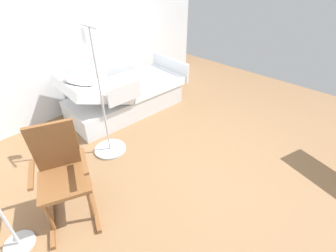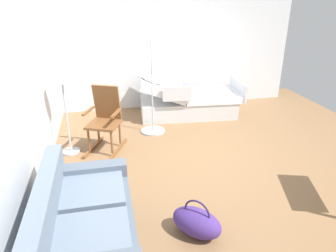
% 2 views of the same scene
% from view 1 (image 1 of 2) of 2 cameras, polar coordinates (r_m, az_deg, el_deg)
% --- Properties ---
extents(ground_plane, '(6.47, 6.47, 0.00)m').
position_cam_1_polar(ground_plane, '(3.41, 10.05, -8.01)').
color(ground_plane, olive).
extents(side_wall, '(0.10, 5.21, 2.70)m').
position_cam_1_polar(side_wall, '(4.56, -18.51, 21.28)').
color(side_wall, silver).
rests_on(side_wall, ground).
extents(hospital_bed, '(1.14, 2.18, 0.95)m').
position_cam_1_polar(hospital_bed, '(4.36, -9.98, 7.04)').
color(hospital_bed, silver).
rests_on(hospital_bed, ground).
extents(rocking_chair, '(0.89, 0.74, 1.05)m').
position_cam_1_polar(rocking_chair, '(2.70, -23.36, -10.01)').
color(rocking_chair, brown).
rests_on(rocking_chair, ground).
extents(iv_pole, '(0.44, 0.44, 1.69)m').
position_cam_1_polar(iv_pole, '(3.48, -13.83, -2.21)').
color(iv_pole, '#B2B5BA').
rests_on(iv_pole, ground).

